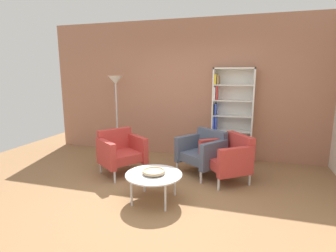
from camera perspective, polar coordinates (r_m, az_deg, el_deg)
The scene contains 9 objects.
ground_plane at distance 3.81m, azimuth -3.71°, elevation -16.58°, with size 8.32×8.32×0.00m, color olive.
brick_back_panel at distance 5.75m, azimuth 4.57°, elevation 7.90°, with size 6.40×0.12×2.90m, color #A87056.
bookshelf_tall at distance 5.49m, azimuth 13.16°, elevation 2.17°, with size 0.80×0.30×1.90m.
coffee_table_low at distance 3.77m, azimuth -3.07°, elevation -10.71°, with size 0.80×0.80×0.40m.
decorative_bowl at distance 3.74m, azimuth -3.08°, elevation -9.80°, with size 0.32×0.32×0.05m.
armchair_near_window at distance 4.85m, azimuth -10.21°, elevation -5.29°, with size 0.94×0.95×0.78m.
armchair_by_bookshelf at distance 4.79m, azimuth 7.60°, elevation -5.42°, with size 0.94×0.93×0.78m.
armchair_spare_guest at distance 4.55m, azimuth 12.89°, elevation -6.51°, with size 0.94×0.95×0.78m.
floor_lamp_torchiere at distance 5.83m, azimuth -11.22°, elevation 7.75°, with size 0.32×0.32×1.74m.
Camera 1 is at (1.17, -3.16, 1.77)m, focal length 28.19 mm.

